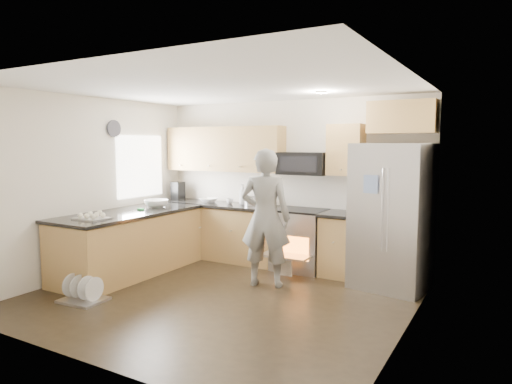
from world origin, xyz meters
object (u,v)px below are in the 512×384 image
Objects in this scene: refrigerator at (392,217)px; person at (265,218)px; dish_rack at (83,294)px; stove_range at (300,226)px.

person is (-1.50, -0.72, -0.03)m from refrigerator.
dish_rack is (-1.63, -1.66, -0.84)m from person.
stove_range reaches higher than dish_rack.
stove_range is 1.47m from refrigerator.
refrigerator is 3.53× the size of dish_rack.
stove_range is 1.00m from person.
stove_range is 0.93× the size of refrigerator.
refrigerator is 1.66m from person.
refrigerator is (1.42, -0.24, 0.29)m from stove_range.
stove_range is at bearing 56.90° from dish_rack.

